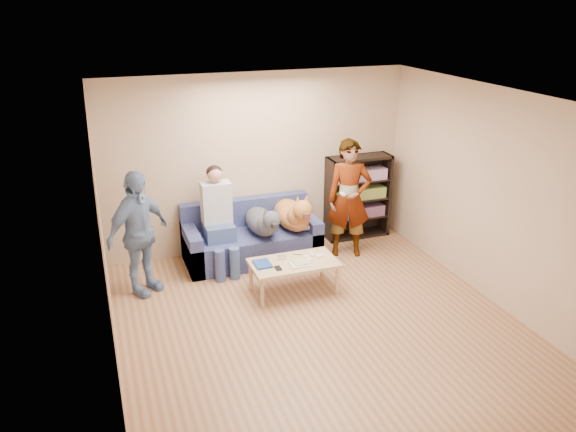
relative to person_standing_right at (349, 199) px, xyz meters
name	(u,v)px	position (x,y,z in m)	size (l,w,h in m)	color
ground	(323,329)	(-1.13, -1.76, -0.86)	(5.00, 5.00, 0.00)	#91603D
ceiling	(329,101)	(-1.13, -1.76, 1.74)	(5.00, 5.00, 0.00)	white
wall_back	(258,163)	(-1.13, 0.74, 0.44)	(4.50, 4.50, 0.00)	tan
wall_front	(473,357)	(-1.13, -4.26, 0.44)	(4.50, 4.50, 0.00)	tan
wall_left	(105,255)	(-3.38, -1.76, 0.44)	(5.00, 5.00, 0.00)	tan
wall_right	(500,200)	(1.12, -1.76, 0.44)	(5.00, 5.00, 0.00)	tan
blanket	(306,225)	(-0.60, 0.14, -0.37)	(0.38, 0.32, 0.13)	#A3A3A8
person_standing_right	(349,199)	(0.00, 0.00, 0.00)	(0.63, 0.41, 1.72)	gray
person_standing_left	(138,234)	(-2.96, -0.16, -0.05)	(0.95, 0.39, 1.62)	#798DC2
held_controller	(343,194)	(-0.20, -0.20, 0.16)	(0.04, 0.12, 0.03)	silver
notebook_blue	(262,264)	(-1.54, -0.76, -0.43)	(0.20, 0.26, 0.03)	navy
papers	(300,264)	(-1.09, -0.91, -0.43)	(0.26, 0.20, 0.01)	silver
magazine	(302,262)	(-1.06, -0.89, -0.42)	(0.22, 0.17, 0.01)	#B7AB92
camera_silver	(282,257)	(-1.26, -0.69, -0.42)	(0.11, 0.06, 0.05)	silver
controller_a	(311,254)	(-0.86, -0.71, -0.43)	(0.04, 0.13, 0.03)	silver
controller_b	(319,256)	(-0.78, -0.79, -0.43)	(0.09, 0.06, 0.03)	white
headphone_cup_a	(309,259)	(-0.94, -0.83, -0.43)	(0.07, 0.07, 0.02)	white
headphone_cup_b	(307,257)	(-0.94, -0.75, -0.43)	(0.07, 0.07, 0.02)	white
pen_orange	(297,267)	(-1.16, -0.97, -0.44)	(0.01, 0.01, 0.14)	orange
pen_black	(298,254)	(-1.02, -0.63, -0.44)	(0.01, 0.01, 0.14)	black
wallet	(278,268)	(-1.39, -0.93, -0.43)	(0.07, 0.12, 0.01)	black
sofa	(251,240)	(-1.38, 0.34, -0.58)	(1.90, 0.85, 0.82)	#515B93
person_seated	(218,215)	(-1.86, 0.21, -0.09)	(0.40, 0.73, 1.47)	#3D4B86
dog_gray	(263,222)	(-1.25, 0.14, -0.24)	(0.39, 1.24, 0.56)	#474851
dog_tan	(293,214)	(-0.78, 0.19, -0.21)	(0.44, 1.18, 0.64)	#B35D36
coffee_table	(294,265)	(-1.14, -0.81, -0.49)	(1.10, 0.60, 0.42)	tan
bookshelf	(358,195)	(0.42, 0.57, -0.18)	(1.00, 0.34, 1.30)	black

